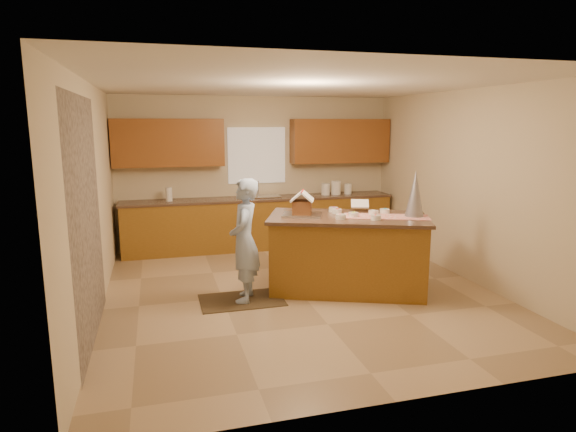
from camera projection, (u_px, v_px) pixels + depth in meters
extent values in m
plane|color=tan|center=(299.00, 291.00, 6.54)|extent=(5.50, 5.50, 0.00)
plane|color=silver|center=(300.00, 84.00, 6.04)|extent=(5.50, 5.50, 0.00)
plane|color=beige|center=(257.00, 172.00, 8.90)|extent=(5.50, 5.50, 0.00)
plane|color=beige|center=(403.00, 240.00, 3.69)|extent=(5.50, 5.50, 0.00)
plane|color=beige|center=(93.00, 200.00, 5.64)|extent=(5.50, 5.50, 0.00)
plane|color=beige|center=(467.00, 185.00, 6.94)|extent=(5.50, 5.50, 0.00)
plane|color=gray|center=(87.00, 221.00, 4.91)|extent=(0.00, 2.50, 2.50)
cube|color=white|center=(257.00, 156.00, 8.81)|extent=(1.05, 0.03, 1.00)
cube|color=brown|center=(261.00, 224.00, 8.78)|extent=(4.80, 0.60, 0.88)
cube|color=brown|center=(260.00, 199.00, 8.70)|extent=(4.85, 0.63, 0.04)
cube|color=brown|center=(168.00, 143.00, 8.22)|extent=(1.85, 0.35, 0.80)
cube|color=brown|center=(340.00, 141.00, 9.03)|extent=(1.85, 0.35, 0.80)
cube|color=silver|center=(260.00, 199.00, 8.70)|extent=(0.70, 0.45, 0.12)
cylinder|color=silver|center=(258.00, 188.00, 8.84)|extent=(0.03, 0.03, 0.28)
cube|color=brown|center=(347.00, 255.00, 6.54)|extent=(2.21, 1.66, 0.97)
cube|color=brown|center=(348.00, 218.00, 6.44)|extent=(2.33, 1.77, 0.04)
cube|color=red|center=(386.00, 217.00, 6.38)|extent=(1.17, 0.78, 0.01)
cube|color=silver|center=(302.00, 215.00, 6.45)|extent=(0.61, 0.54, 0.03)
cube|color=white|center=(360.00, 204.00, 6.81)|extent=(0.30, 0.27, 0.10)
cone|color=silver|center=(415.00, 194.00, 6.34)|extent=(0.32, 0.32, 0.61)
cube|color=black|center=(242.00, 300.00, 6.20)|extent=(1.05, 0.69, 0.01)
imported|color=#9AB3DA|center=(245.00, 240.00, 6.07)|extent=(0.52, 0.65, 1.55)
cylinder|color=white|center=(326.00, 189.00, 8.99)|extent=(0.16, 0.16, 0.22)
cylinder|color=white|center=(336.00, 188.00, 9.04)|extent=(0.18, 0.18, 0.25)
cylinder|color=white|center=(348.00, 189.00, 9.11)|extent=(0.14, 0.14, 0.20)
cylinder|color=white|center=(169.00, 194.00, 8.26)|extent=(0.11, 0.11, 0.23)
cube|color=brown|center=(302.00, 207.00, 6.43)|extent=(0.32, 0.34, 0.18)
cube|color=white|center=(297.00, 196.00, 6.41)|extent=(0.26, 0.35, 0.14)
cube|color=white|center=(308.00, 196.00, 6.39)|extent=(0.26, 0.35, 0.14)
cylinder|color=red|center=(302.00, 191.00, 6.39)|extent=(0.13, 0.30, 0.02)
cylinder|color=pink|center=(341.00, 217.00, 6.23)|extent=(0.13, 0.13, 0.06)
cylinder|color=#933184|center=(333.00, 210.00, 6.75)|extent=(0.13, 0.13, 0.06)
cylinder|color=red|center=(337.00, 211.00, 6.63)|extent=(0.13, 0.13, 0.06)
cylinder|color=red|center=(376.00, 217.00, 6.18)|extent=(0.13, 0.13, 0.06)
cylinder|color=#2FA6B3|center=(385.00, 211.00, 6.63)|extent=(0.13, 0.13, 0.06)
cylinder|color=white|center=(373.00, 213.00, 6.51)|extent=(0.13, 0.13, 0.06)
cylinder|color=#D1FF28|center=(353.00, 215.00, 6.36)|extent=(0.13, 0.13, 0.06)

